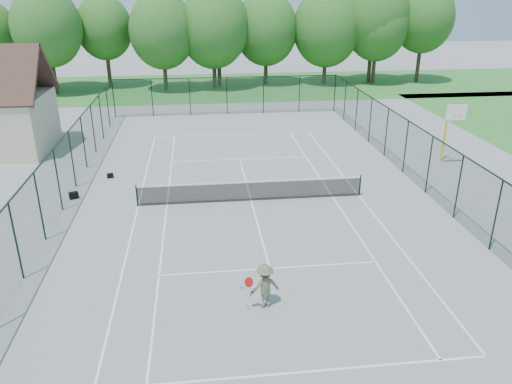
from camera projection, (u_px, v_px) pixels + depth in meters
ground at (251, 201)px, 24.62m from camera, size 140.00×140.00×0.00m
grass_far at (220, 87)px, 52.11m from camera, size 80.00×16.00×0.01m
court_lines at (251, 201)px, 24.62m from camera, size 11.05×23.85×0.01m
tennis_net at (251, 190)px, 24.40m from camera, size 11.08×0.08×1.10m
fence_enclosure at (251, 171)px, 24.02m from camera, size 18.05×36.05×3.02m
tree_line_far at (218, 26)px, 49.81m from camera, size 39.40×6.40×9.70m
basketball_goal at (451, 122)px, 28.74m from camera, size 1.20×1.43×3.65m
sports_bag_a at (74, 195)px, 24.81m from camera, size 0.50×0.41×0.34m
sports_bag_b at (110, 176)px, 27.50m from camera, size 0.38×0.30×0.26m
tennis_player at (265, 286)px, 16.27m from camera, size 1.69×0.83×1.55m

